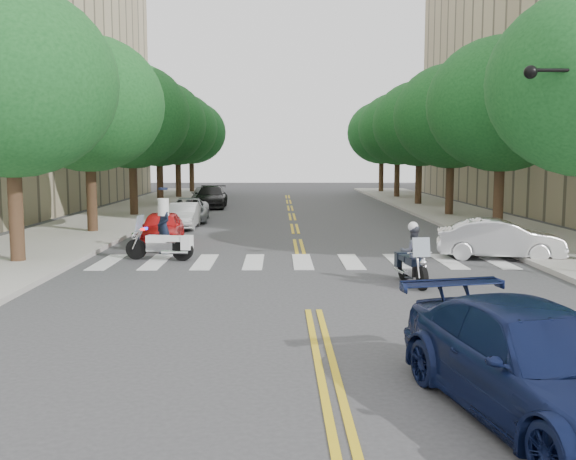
{
  "coord_description": "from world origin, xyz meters",
  "views": [
    {
      "loc": [
        -0.76,
        -13.66,
        3.32
      ],
      "look_at": [
        -0.49,
        4.08,
        1.3
      ],
      "focal_mm": 40.0,
      "sensor_mm": 36.0,
      "label": 1
    }
  ],
  "objects_px": {
    "officer_standing": "(164,227)",
    "sedan_blue": "(536,365)",
    "convertible": "(499,239)",
    "motorcycle_parked": "(165,245)",
    "motorcycle_police": "(412,256)"
  },
  "relations": [
    {
      "from": "officer_standing",
      "to": "sedan_blue",
      "type": "xyz_separation_m",
      "value": [
        7.2,
        -14.11,
        -0.21
      ]
    },
    {
      "from": "convertible",
      "to": "sedan_blue",
      "type": "height_order",
      "value": "sedan_blue"
    },
    {
      "from": "sedan_blue",
      "to": "motorcycle_parked",
      "type": "bearing_deg",
      "value": 106.36
    },
    {
      "from": "motorcycle_parked",
      "to": "officer_standing",
      "type": "distance_m",
      "value": 1.44
    },
    {
      "from": "sedan_blue",
      "to": "motorcycle_police",
      "type": "bearing_deg",
      "value": 76.32
    },
    {
      "from": "motorcycle_police",
      "to": "sedan_blue",
      "type": "relative_size",
      "value": 0.42
    },
    {
      "from": "motorcycle_police",
      "to": "sedan_blue",
      "type": "xyz_separation_m",
      "value": [
        -0.24,
        -8.74,
        -0.03
      ]
    },
    {
      "from": "sedan_blue",
      "to": "convertible",
      "type": "bearing_deg",
      "value": 60.72
    },
    {
      "from": "motorcycle_police",
      "to": "sedan_blue",
      "type": "bearing_deg",
      "value": 81.22
    },
    {
      "from": "motorcycle_police",
      "to": "officer_standing",
      "type": "relative_size",
      "value": 1.11
    },
    {
      "from": "motorcycle_parked",
      "to": "sedan_blue",
      "type": "bearing_deg",
      "value": -141.12
    },
    {
      "from": "officer_standing",
      "to": "convertible",
      "type": "bearing_deg",
      "value": 48.23
    },
    {
      "from": "motorcycle_parked",
      "to": "sedan_blue",
      "type": "height_order",
      "value": "motorcycle_parked"
    },
    {
      "from": "motorcycle_parked",
      "to": "motorcycle_police",
      "type": "bearing_deg",
      "value": -108.91
    },
    {
      "from": "convertible",
      "to": "motorcycle_police",
      "type": "bearing_deg",
      "value": 150.2
    }
  ]
}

